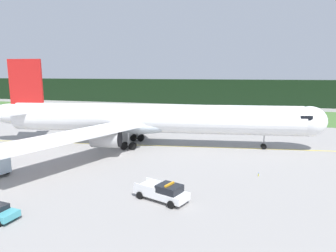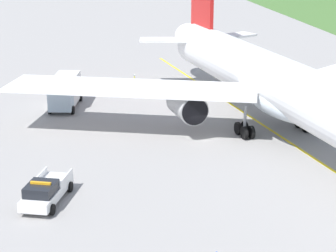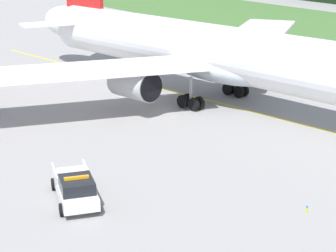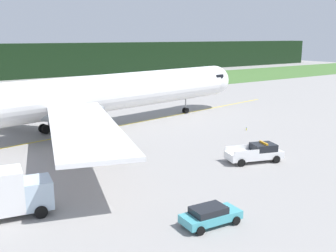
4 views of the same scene
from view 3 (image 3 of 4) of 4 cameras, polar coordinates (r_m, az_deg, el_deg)
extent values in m
plane|color=gray|center=(52.67, -1.28, 0.87)|extent=(320.00, 320.00, 0.00)
cube|color=yellow|center=(55.33, 7.08, 1.59)|extent=(78.94, 12.73, 0.01)
cylinder|color=white|center=(54.16, 7.28, 6.50)|extent=(50.08, 12.65, 4.94)
ellipsoid|color=white|center=(73.12, -9.43, 9.69)|extent=(8.39, 4.89, 3.71)
ellipsoid|color=#B3BFC7|center=(55.98, 5.21, 5.53)|extent=(13.54, 7.13, 2.72)
cube|color=white|center=(69.24, 8.32, 8.45)|extent=(18.46, 22.47, 0.35)
cylinder|color=#B2B2B2|center=(64.26, 7.79, 6.49)|extent=(4.62, 3.30, 2.67)
cylinder|color=black|center=(62.99, 9.36, 6.19)|extent=(0.50, 2.45, 2.46)
cube|color=white|center=(51.59, -9.12, 5.14)|extent=(12.76, 24.13, 0.35)
cylinder|color=#B2B2B2|center=(52.53, -3.21, 4.04)|extent=(4.62, 3.30, 2.67)
cylinder|color=black|center=(50.97, -1.58, 3.62)|extent=(0.50, 2.45, 2.46)
cube|color=white|center=(73.11, -5.64, 10.23)|extent=(5.59, 7.66, 0.28)
cube|color=white|center=(68.56, -10.67, 9.49)|extent=(3.68, 7.60, 0.28)
cylinder|color=gray|center=(59.40, 6.43, 4.54)|extent=(0.28, 0.28, 2.38)
cylinder|color=black|center=(59.00, 6.70, 3.24)|extent=(1.23, 0.48, 1.20)
cylinder|color=black|center=(59.53, 7.13, 3.36)|extent=(1.23, 0.48, 1.20)
cylinder|color=black|center=(59.85, 5.66, 3.49)|extent=(1.23, 0.48, 1.20)
cylinder|color=black|center=(60.37, 6.09, 3.61)|extent=(1.23, 0.48, 1.20)
cylinder|color=gray|center=(54.68, 2.18, 3.45)|extent=(0.28, 0.28, 2.38)
cylinder|color=black|center=(54.78, 2.95, 2.18)|extent=(1.23, 0.48, 1.20)
cylinder|color=black|center=(54.28, 2.45, 2.04)|extent=(1.23, 0.48, 1.20)
cylinder|color=black|center=(55.69, 1.88, 2.47)|extent=(1.23, 0.48, 1.20)
cylinder|color=black|center=(55.21, 1.38, 2.33)|extent=(1.23, 0.48, 1.20)
cube|color=white|center=(36.89, -8.81, -5.88)|extent=(5.98, 3.76, 0.70)
cube|color=black|center=(35.69, -8.62, -5.49)|extent=(2.74, 2.52, 0.70)
cube|color=white|center=(38.02, -7.70, -4.14)|extent=(2.58, 0.96, 0.45)
cube|color=white|center=(37.79, -10.64, -4.44)|extent=(2.58, 0.96, 0.45)
cube|color=orange|center=(35.52, -8.65, -4.85)|extent=(0.65, 1.43, 0.16)
cylinder|color=black|center=(35.46, -6.62, -7.42)|extent=(0.80, 0.47, 0.76)
cylinder|color=black|center=(35.20, -10.02, -7.80)|extent=(0.80, 0.47, 0.76)
cylinder|color=black|center=(38.90, -7.68, -5.09)|extent=(0.80, 0.47, 0.76)
cylinder|color=black|center=(38.66, -10.76, -5.41)|extent=(0.80, 0.47, 0.76)
cylinder|color=yellow|center=(35.99, 12.98, -7.76)|extent=(0.10, 0.10, 0.34)
sphere|color=blue|center=(35.89, 13.01, -7.44)|extent=(0.12, 0.12, 0.12)
cylinder|color=yellow|center=(72.25, -14.84, 5.17)|extent=(0.10, 0.10, 0.37)
sphere|color=blue|center=(72.20, -14.85, 5.35)|extent=(0.12, 0.12, 0.12)
camera|label=1|loc=(24.93, -63.55, 0.88)|focal=31.81mm
camera|label=2|loc=(19.71, 85.27, 10.09)|focal=64.08mm
camera|label=4|loc=(60.69, -47.33, 9.26)|focal=42.92mm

